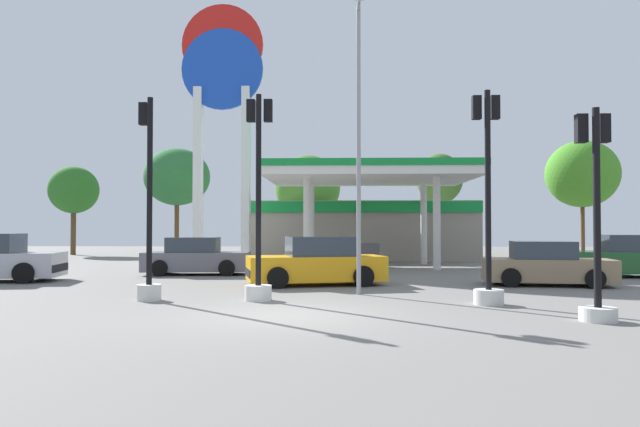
# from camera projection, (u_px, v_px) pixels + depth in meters

# --- Properties ---
(ground_plane) EXTENTS (90.00, 90.00, 0.00)m
(ground_plane) POSITION_uv_depth(u_px,v_px,m) (284.00, 315.00, 12.27)
(ground_plane) COLOR slate
(ground_plane) RESTS_ON ground
(gas_station) EXTENTS (12.40, 13.17, 4.67)m
(gas_station) POSITION_uv_depth(u_px,v_px,m) (364.00, 223.00, 33.18)
(gas_station) COLOR gray
(gas_station) RESTS_ON ground
(station_pole_sign) EXTENTS (4.04, 0.56, 12.94)m
(station_pole_sign) POSITION_uv_depth(u_px,v_px,m) (222.00, 98.00, 29.29)
(station_pole_sign) COLOR white
(station_pole_sign) RESTS_ON ground
(car_1) EXTENTS (4.59, 2.75, 1.54)m
(car_1) POSITION_uv_depth(u_px,v_px,m) (316.00, 263.00, 18.76)
(car_1) COLOR black
(car_1) RESTS_ON ground
(car_2) EXTENTS (4.09, 2.22, 1.40)m
(car_2) POSITION_uv_depth(u_px,v_px,m) (546.00, 265.00, 18.61)
(car_2) COLOR black
(car_2) RESTS_ON ground
(car_3) EXTENTS (4.15, 2.07, 1.45)m
(car_3) POSITION_uv_depth(u_px,v_px,m) (196.00, 258.00, 22.96)
(car_3) COLOR black
(car_3) RESTS_ON ground
(car_5) EXTENTS (4.54, 2.39, 1.56)m
(car_5) POSITION_uv_depth(u_px,v_px,m) (628.00, 258.00, 21.91)
(car_5) COLOR black
(car_5) RESTS_ON ground
(traffic_signal_0) EXTENTS (0.70, 0.71, 5.11)m
(traffic_signal_0) POSITION_uv_depth(u_px,v_px,m) (488.00, 228.00, 14.05)
(traffic_signal_0) COLOR silver
(traffic_signal_0) RESTS_ON ground
(traffic_signal_1) EXTENTS (0.63, 0.66, 5.11)m
(traffic_signal_1) POSITION_uv_depth(u_px,v_px,m) (149.00, 235.00, 14.83)
(traffic_signal_1) COLOR silver
(traffic_signal_1) RESTS_ON ground
(traffic_signal_2) EXTENTS (0.68, 0.70, 5.19)m
(traffic_signal_2) POSITION_uv_depth(u_px,v_px,m) (259.00, 226.00, 14.85)
(traffic_signal_2) COLOR silver
(traffic_signal_2) RESTS_ON ground
(traffic_signal_3) EXTENTS (0.70, 0.71, 4.18)m
(traffic_signal_3) POSITION_uv_depth(u_px,v_px,m) (596.00, 239.00, 11.56)
(traffic_signal_3) COLOR silver
(traffic_signal_3) RESTS_ON ground
(tree_0) EXTENTS (3.29, 3.29, 5.96)m
(tree_0) POSITION_uv_depth(u_px,v_px,m) (74.00, 190.00, 39.82)
(tree_0) COLOR brown
(tree_0) RESTS_ON ground
(tree_1) EXTENTS (4.27, 4.27, 7.00)m
(tree_1) POSITION_uv_depth(u_px,v_px,m) (177.00, 177.00, 38.45)
(tree_1) COLOR brown
(tree_1) RESTS_ON ground
(tree_2) EXTENTS (4.26, 4.26, 6.58)m
(tree_2) POSITION_uv_depth(u_px,v_px,m) (308.00, 188.00, 38.71)
(tree_2) COLOR brown
(tree_2) RESTS_ON ground
(tree_3) EXTENTS (3.08, 3.08, 6.78)m
(tree_3) POSITION_uv_depth(u_px,v_px,m) (440.00, 180.00, 39.51)
(tree_3) COLOR brown
(tree_3) RESTS_ON ground
(tree_4) EXTENTS (4.63, 4.63, 7.51)m
(tree_4) POSITION_uv_depth(u_px,v_px,m) (582.00, 174.00, 38.44)
(tree_4) COLOR brown
(tree_4) RESTS_ON ground
(corner_streetlamp) EXTENTS (0.24, 1.48, 7.94)m
(corner_streetlamp) POSITION_uv_depth(u_px,v_px,m) (359.00, 122.00, 16.04)
(corner_streetlamp) COLOR gray
(corner_streetlamp) RESTS_ON ground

